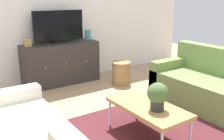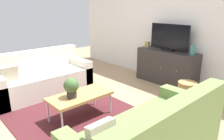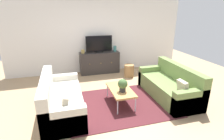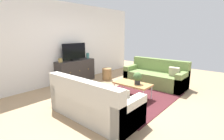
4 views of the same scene
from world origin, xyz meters
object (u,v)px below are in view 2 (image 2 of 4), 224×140
Objects in this scene: coffee_table at (80,97)px; glass_vase at (193,50)px; wicker_basket at (187,93)px; couch_left_side at (41,79)px; potted_plant at (71,87)px; mantel_clock at (147,44)px; tv_console at (166,67)px; flat_screen_tv at (169,37)px.

coffee_table is 4.98× the size of glass_vase.
glass_vase reaches higher than coffee_table.
coffee_table is 2.51m from glass_vase.
coffee_table is 2.32× the size of wicker_basket.
couch_left_side is 4.56× the size of wicker_basket.
potted_plant is 2.62m from mantel_clock.
tv_console is (-0.01, 2.53, -0.19)m from potted_plant.
mantel_clock is (-0.60, 2.53, 0.26)m from potted_plant.
couch_left_side is 2.90m from flat_screen_tv.
glass_vase is 1.17m from mantel_clock.
flat_screen_tv is at bearing 90.26° from coffee_table.
flat_screen_tv reaches higher than coffee_table.
glass_vase reaches higher than potted_plant.
flat_screen_tv is (1.44, 2.39, 0.77)m from couch_left_side.
mantel_clock is (-0.60, 2.39, 0.46)m from coffee_table.
glass_vase is 0.99m from wicker_basket.
wicker_basket is (2.34, 1.70, -0.08)m from couch_left_side.
tv_console is at bearing 142.98° from wicker_basket.
tv_console is at bearing 90.29° from potted_plant.
coffee_table is 7.55× the size of mantel_clock.
coffee_table is at bearing -103.52° from glass_vase.
mantel_clock reaches higher than tv_console.
mantel_clock reaches higher than potted_plant.
glass_vase reaches higher than tv_console.
wicker_basket reaches higher than coffee_table.
flat_screen_tv reaches higher than tv_console.
glass_vase is at bearing 0.00° from tv_console.
mantel_clock is at bearing 180.00° from tv_console.
mantel_clock reaches higher than wicker_basket.
tv_console is 3.33× the size of wicker_basket.
tv_console is 10.85× the size of mantel_clock.
mantel_clock is at bearing 155.46° from wicker_basket.
mantel_clock reaches higher than coffee_table.
potted_plant is 2.60m from flat_screen_tv.
mantel_clock is (-0.58, 0.00, 0.45)m from tv_console.
potted_plant is 0.22× the size of tv_console.
mantel_clock is at bearing -178.04° from flat_screen_tv.
flat_screen_tv reaches higher than mantel_clock.
wicker_basket is (0.90, -0.70, -0.85)m from flat_screen_tv.
tv_console reaches higher than coffee_table.
flat_screen_tv is 4.77× the size of glass_vase.
potted_plant is 2.39× the size of mantel_clock.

